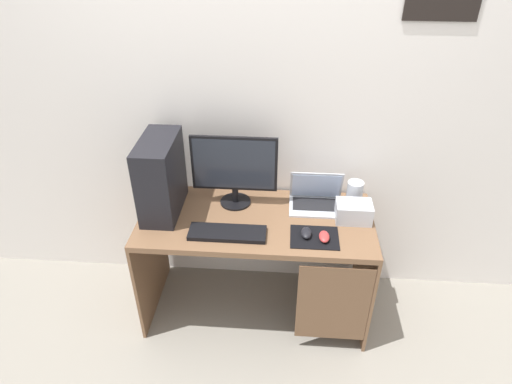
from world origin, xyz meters
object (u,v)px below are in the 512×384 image
pc_tower (161,177)px  keyboard (227,233)px  monitor (234,169)px  laptop (316,199)px  projector (354,212)px  mouse_right (324,237)px  mouse_left (306,233)px  speaker (354,193)px

pc_tower → keyboard: 0.49m
pc_tower → monitor: bearing=13.0°
laptop → projector: 0.24m
laptop → mouse_right: size_ratio=3.20×
pc_tower → mouse_left: (0.82, -0.19, -0.20)m
keyboard → mouse_left: 0.43m
keyboard → mouse_right: size_ratio=4.38×
monitor → mouse_right: (0.51, -0.31, -0.22)m
pc_tower → laptop: 0.91m
monitor → mouse_left: monitor is taller
pc_tower → speaker: (1.11, 0.14, -0.15)m
pc_tower → projector: (1.09, -0.02, -0.17)m
keyboard → mouse_left: size_ratio=4.38×
pc_tower → laptop: bearing=7.1°
pc_tower → mouse_left: pc_tower is taller
pc_tower → keyboard: size_ratio=1.07×
laptop → keyboard: bearing=-146.8°
speaker → mouse_left: bearing=-131.0°
pc_tower → mouse_left: size_ratio=4.70×
laptop → projector: (0.21, -0.13, 0.01)m
laptop → monitor: bearing=-178.1°
mouse_left → mouse_right: same height
keyboard → projector: bearing=15.3°
pc_tower → speaker: pc_tower is taller
speaker → monitor: bearing=-176.1°
keyboard → mouse_right: 0.52m
monitor → projector: 0.72m
laptop → mouse_left: (-0.06, -0.30, -0.02)m
monitor → laptop: 0.51m
pc_tower → projector: bearing=-1.0°
projector → mouse_right: bearing=-131.4°
mouse_left → mouse_right: bearing=-14.7°
mouse_left → laptop: bearing=78.7°
projector → keyboard: projector is taller
laptop → speaker: size_ratio=2.04×
monitor → pc_tower: bearing=-167.0°
speaker → mouse_right: speaker is taller
monitor → laptop: monitor is taller
mouse_right → keyboard: bearing=179.4°
laptop → keyboard: 0.58m
monitor → projector: monitor is taller
keyboard → mouse_right: mouse_right is taller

